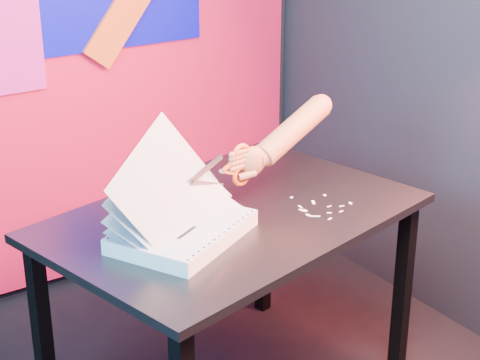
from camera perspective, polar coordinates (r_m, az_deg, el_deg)
room at (r=1.99m, az=-5.56°, el=7.32°), size 3.01×3.01×2.71m
backdrop at (r=3.42m, az=-16.29°, el=6.04°), size 2.88×0.05×2.08m
work_table at (r=2.70m, az=-0.59°, el=-4.05°), size 1.37×1.06×0.75m
printout_stack at (r=2.48m, az=-4.17°, el=-3.49°), size 0.52×0.46×0.38m
scissors at (r=2.65m, az=-0.20°, el=0.98°), size 0.26×0.05×0.15m
hand_forearm at (r=2.78m, az=3.30°, el=3.22°), size 0.46×0.13×0.22m
paper_clippings at (r=2.71m, az=5.53°, el=-2.00°), size 0.19×0.22×0.00m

